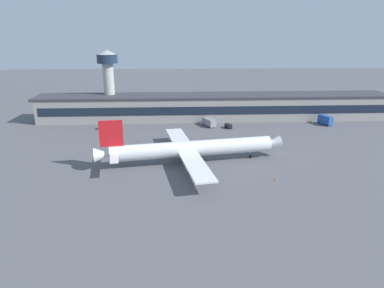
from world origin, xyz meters
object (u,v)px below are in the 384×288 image
(traffic_cone_0, at_px, (191,169))
(traffic_cone_1, at_px, (276,179))
(stair_truck, at_px, (110,125))
(baggage_tug, at_px, (228,126))
(control_tower, at_px, (108,77))
(airliner, at_px, (190,149))
(catering_truck, at_px, (326,120))
(fuel_truck, at_px, (209,122))

(traffic_cone_0, height_order, traffic_cone_1, traffic_cone_0)
(stair_truck, bearing_deg, baggage_tug, -0.96)
(control_tower, bearing_deg, traffic_cone_1, -52.81)
(control_tower, distance_m, stair_truck, 27.89)
(airliner, bearing_deg, traffic_cone_1, -32.10)
(control_tower, height_order, catering_truck, control_tower)
(control_tower, distance_m, traffic_cone_1, 100.21)
(fuel_truck, xyz_separation_m, traffic_cone_0, (-10.75, -52.38, -1.53))
(baggage_tug, height_order, catering_truck, catering_truck)
(catering_truck, bearing_deg, fuel_truck, 179.55)
(control_tower, relative_size, stair_truck, 5.12)
(control_tower, distance_m, catering_truck, 102.45)
(baggage_tug, xyz_separation_m, stair_truck, (-51.22, 0.86, 0.89))
(airliner, bearing_deg, stair_truck, 127.38)
(baggage_tug, bearing_deg, traffic_cone_0, -111.50)
(control_tower, xyz_separation_m, baggage_tug, (54.38, -21.79, -19.06))
(airliner, xyz_separation_m, baggage_tug, (18.85, 41.51, -3.64))
(control_tower, distance_m, baggage_tug, 61.61)
(baggage_tug, distance_m, traffic_cone_1, 56.70)
(fuel_truck, xyz_separation_m, stair_truck, (-43.03, -3.44, 0.10))
(baggage_tug, distance_m, catering_truck, 45.08)
(baggage_tug, xyz_separation_m, catering_truck, (44.90, 3.89, 1.21))
(control_tower, relative_size, catering_truck, 4.22)
(airliner, height_order, stair_truck, airliner)
(stair_truck, bearing_deg, traffic_cone_0, -56.59)
(traffic_cone_0, xyz_separation_m, traffic_cone_1, (23.93, -8.40, -0.03))
(fuel_truck, distance_m, stair_truck, 43.17)
(baggage_tug, xyz_separation_m, traffic_cone_0, (-18.94, -48.08, -0.73))
(stair_truck, bearing_deg, airliner, -52.62)
(fuel_truck, bearing_deg, control_tower, 159.27)
(airliner, xyz_separation_m, catering_truck, (63.75, 45.40, -2.44))
(stair_truck, height_order, traffic_cone_1, stair_truck)
(fuel_truck, relative_size, traffic_cone_0, 12.43)
(baggage_tug, relative_size, traffic_cone_0, 5.71)
(baggage_tug, relative_size, catering_truck, 0.53)
(control_tower, relative_size, traffic_cone_0, 45.47)
(catering_truck, relative_size, stair_truck, 1.21)
(stair_truck, distance_m, traffic_cone_0, 58.65)
(control_tower, height_order, baggage_tug, control_tower)
(catering_truck, distance_m, stair_truck, 96.17)
(stair_truck, distance_m, traffic_cone_1, 80.31)
(airliner, bearing_deg, control_tower, 119.31)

